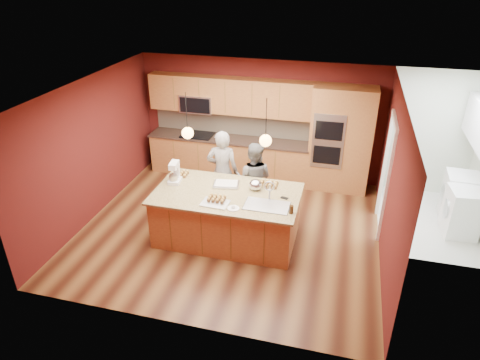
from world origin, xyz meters
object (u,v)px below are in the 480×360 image
(island, at_px, (228,215))
(mixing_bowl, at_px, (256,185))
(person_left, at_px, (222,171))
(person_right, at_px, (254,179))
(stand_mixer, at_px, (174,174))

(island, distance_m, mixing_bowl, 0.76)
(person_left, relative_size, person_right, 1.12)
(person_right, bearing_deg, mixing_bowl, 106.59)
(island, distance_m, person_left, 1.11)
(island, height_order, mixing_bowl, island)
(person_right, distance_m, stand_mixer, 1.57)
(island, bearing_deg, stand_mixer, 171.39)
(stand_mixer, bearing_deg, island, -14.78)
(island, bearing_deg, person_left, 111.60)
(mixing_bowl, bearing_deg, person_left, 139.05)
(person_left, height_order, person_right, person_left)
(person_right, bearing_deg, stand_mixer, 33.28)
(person_right, height_order, mixing_bowl, person_right)
(island, height_order, person_left, person_left)
(island, distance_m, stand_mixer, 1.24)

